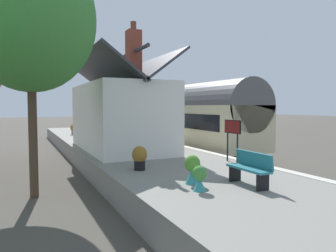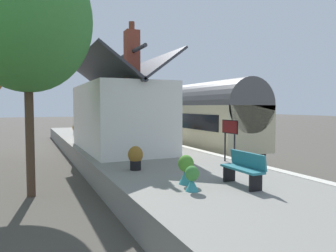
% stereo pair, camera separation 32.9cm
% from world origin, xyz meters
% --- Properties ---
extents(ground_plane, '(160.00, 160.00, 0.00)m').
position_xyz_m(ground_plane, '(0.00, 0.00, 0.00)').
color(ground_plane, '#4C473F').
extents(platform, '(32.00, 5.47, 0.87)m').
position_xyz_m(platform, '(0.00, 3.74, 0.43)').
color(platform, gray).
rests_on(platform, ground).
extents(platform_edge_coping, '(32.00, 0.36, 0.02)m').
position_xyz_m(platform_edge_coping, '(0.00, 1.18, 0.88)').
color(platform_edge_coping, beige).
rests_on(platform_edge_coping, platform).
extents(rail_near, '(52.00, 0.08, 0.14)m').
position_xyz_m(rail_near, '(0.00, -1.62, 0.07)').
color(rail_near, gray).
rests_on(rail_near, ground).
extents(rail_far, '(52.00, 0.08, 0.14)m').
position_xyz_m(rail_far, '(0.00, -0.18, 0.07)').
color(rail_far, gray).
rests_on(rail_far, ground).
extents(train, '(10.23, 2.73, 4.32)m').
position_xyz_m(train, '(0.08, -0.90, 2.22)').
color(train, black).
rests_on(train, ground).
extents(station_building, '(7.67, 3.59, 5.59)m').
position_xyz_m(station_building, '(-1.63, 4.48, 2.55)').
color(station_building, white).
rests_on(station_building, platform).
extents(bench_platform_end, '(1.41, 0.46, 0.88)m').
position_xyz_m(bench_platform_end, '(11.02, 3.56, 1.34)').
color(bench_platform_end, '#26727F').
rests_on(bench_platform_end, platform).
extents(bench_near_building, '(1.40, 0.44, 0.88)m').
position_xyz_m(bench_near_building, '(4.93, 3.55, 1.34)').
color(bench_near_building, '#26727F').
rests_on(bench_near_building, platform).
extents(bench_by_lamp, '(1.40, 0.44, 0.88)m').
position_xyz_m(bench_by_lamp, '(-10.07, 3.47, 1.34)').
color(bench_by_lamp, '#26727F').
rests_on(bench_by_lamp, platform).
extents(bench_mid_platform, '(1.40, 0.44, 0.88)m').
position_xyz_m(bench_mid_platform, '(7.46, 3.29, 1.34)').
color(bench_mid_platform, '#26727F').
rests_on(bench_mid_platform, platform).
extents(planter_bench_right, '(0.42, 0.42, 0.78)m').
position_xyz_m(planter_bench_right, '(-9.29, 4.75, 1.26)').
color(planter_bench_right, teal).
rests_on(planter_bench_right, platform).
extents(planter_corner_building, '(0.54, 0.54, 0.80)m').
position_xyz_m(planter_corner_building, '(7.65, 5.23, 1.29)').
color(planter_corner_building, gray).
rests_on(planter_corner_building, platform).
extents(planter_by_door, '(0.34, 0.34, 0.63)m').
position_xyz_m(planter_by_door, '(-9.99, 4.94, 1.18)').
color(planter_by_door, teal).
rests_on(planter_by_door, platform).
extents(planter_bench_left, '(0.73, 0.73, 0.98)m').
position_xyz_m(planter_bench_left, '(0.73, 2.06, 1.40)').
color(planter_bench_left, '#9E5138').
rests_on(planter_bench_left, platform).
extents(planter_under_sign, '(0.49, 0.49, 0.78)m').
position_xyz_m(planter_under_sign, '(-6.93, 5.38, 1.29)').
color(planter_under_sign, black).
rests_on(planter_under_sign, platform).
extents(planter_edge_near, '(0.92, 0.32, 0.58)m').
position_xyz_m(planter_edge_near, '(8.78, 2.87, 1.15)').
color(planter_edge_near, gray).
rests_on(planter_edge_near, platform).
extents(station_sign_board, '(0.96, 0.06, 1.57)m').
position_xyz_m(station_sign_board, '(-6.97, 1.76, 2.06)').
color(station_sign_board, black).
rests_on(station_sign_board, platform).
extents(tree_distant, '(4.35, 4.08, 8.01)m').
position_xyz_m(tree_distant, '(-5.55, 8.51, 5.68)').
color(tree_distant, '#4C3828').
rests_on(tree_distant, ground).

